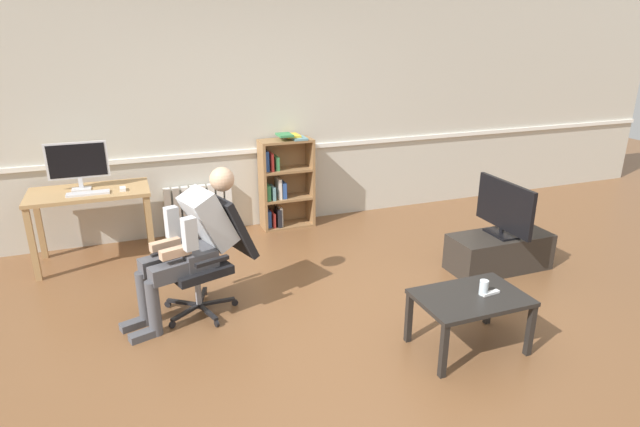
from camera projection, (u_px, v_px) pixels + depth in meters
name	position (u px, v px, depth m)	size (l,w,h in m)	color
ground_plane	(341.00, 334.00, 4.08)	(18.00, 18.00, 0.00)	brown
back_wall	(252.00, 113.00, 5.96)	(12.00, 0.13, 2.70)	beige
computer_desk	(90.00, 202.00, 5.16)	(1.13, 0.63, 0.76)	tan
imac_monitor	(77.00, 162.00, 5.07)	(0.57, 0.14, 0.47)	silver
keyboard	(88.00, 193.00, 4.99)	(0.39, 0.12, 0.02)	silver
computer_mouse	(123.00, 189.00, 5.11)	(0.06, 0.10, 0.03)	white
bookshelf	(283.00, 184.00, 6.15)	(0.62, 0.29, 1.13)	olive
radiator	(199.00, 210.00, 5.98)	(0.76, 0.08, 0.58)	white
office_chair	(212.00, 250.00, 4.31)	(0.81, 0.67, 0.97)	black
person_seated	(191.00, 241.00, 4.16)	(1.02, 0.60, 1.21)	#4C4C51
tv_stand	(499.00, 252.00, 5.13)	(1.00, 0.44, 0.36)	#2D2823
tv_screen	(505.00, 208.00, 4.98)	(0.20, 0.77, 0.54)	black
coffee_table	(470.00, 303.00, 3.77)	(0.79, 0.53, 0.44)	black
drinking_glass	(484.00, 288.00, 3.75)	(0.06, 0.06, 0.11)	silver
spare_remote	(490.00, 293.00, 3.77)	(0.04, 0.15, 0.02)	white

